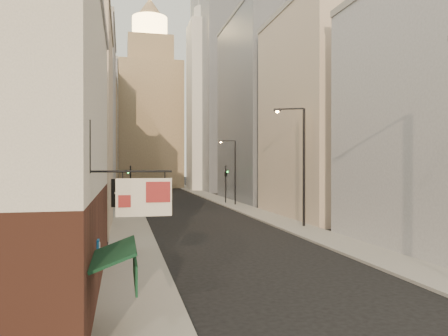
# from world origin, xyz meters

# --- Properties ---
(sidewalk_left) EXTENTS (3.00, 140.00, 0.15)m
(sidewalk_left) POSITION_xyz_m (-6.50, 55.00, 0.07)
(sidewalk_left) COLOR gray
(sidewalk_left) RESTS_ON ground
(sidewalk_right) EXTENTS (3.00, 140.00, 0.15)m
(sidewalk_right) POSITION_xyz_m (6.50, 55.00, 0.07)
(sidewalk_right) COLOR gray
(sidewalk_right) RESTS_ON ground
(near_building_left) EXTENTS (8.30, 23.04, 12.30)m
(near_building_left) POSITION_xyz_m (-10.99, 9.00, 6.02)
(near_building_left) COLOR brown
(near_building_left) RESTS_ON ground
(left_bldg_beige) EXTENTS (8.00, 12.00, 16.00)m
(left_bldg_beige) POSITION_xyz_m (-12.00, 26.00, 8.00)
(left_bldg_beige) COLOR #C0AC97
(left_bldg_beige) RESTS_ON ground
(left_bldg_grey) EXTENTS (8.00, 16.00, 20.00)m
(left_bldg_grey) POSITION_xyz_m (-12.00, 42.00, 10.00)
(left_bldg_grey) COLOR gray
(left_bldg_grey) RESTS_ON ground
(left_bldg_tan) EXTENTS (8.00, 18.00, 17.00)m
(left_bldg_tan) POSITION_xyz_m (-12.00, 60.00, 8.50)
(left_bldg_tan) COLOR #8E7555
(left_bldg_tan) RESTS_ON ground
(left_bldg_wingrid) EXTENTS (8.00, 20.00, 24.00)m
(left_bldg_wingrid) POSITION_xyz_m (-12.00, 80.00, 12.00)
(left_bldg_wingrid) COLOR gray
(left_bldg_wingrid) RESTS_ON ground
(right_bldg_beige) EXTENTS (8.00, 16.00, 20.00)m
(right_bldg_beige) POSITION_xyz_m (12.00, 30.00, 10.00)
(right_bldg_beige) COLOR #C0AC97
(right_bldg_beige) RESTS_ON ground
(right_bldg_wingrid) EXTENTS (8.00, 20.00, 26.00)m
(right_bldg_wingrid) POSITION_xyz_m (12.00, 50.00, 13.00)
(right_bldg_wingrid) COLOR gray
(right_bldg_wingrid) RESTS_ON ground
(highrise) EXTENTS (21.00, 23.00, 51.20)m
(highrise) POSITION_xyz_m (18.00, 78.00, 25.66)
(highrise) COLOR gray
(highrise) RESTS_ON ground
(clock_tower) EXTENTS (14.00, 14.00, 44.90)m
(clock_tower) POSITION_xyz_m (-1.00, 92.00, 17.63)
(clock_tower) COLOR #8E7555
(clock_tower) RESTS_ON ground
(white_tower) EXTENTS (8.00, 8.00, 41.50)m
(white_tower) POSITION_xyz_m (10.00, 78.00, 18.61)
(white_tower) COLOR silver
(white_tower) RESTS_ON ground
(streetlamp_mid) EXTENTS (2.38, 1.24, 9.73)m
(streetlamp_mid) POSITION_xyz_m (6.97, 23.26, 5.56)
(streetlamp_mid) COLOR black
(streetlamp_mid) RESTS_ON ground
(streetlamp_far) EXTENTS (2.12, 0.59, 8.17)m
(streetlamp_far) POSITION_xyz_m (6.41, 43.12, 4.67)
(streetlamp_far) COLOR black
(streetlamp_far) RESTS_ON ground
(traffic_light_left) EXTENTS (0.55, 0.44, 5.00)m
(traffic_light_left) POSITION_xyz_m (-6.25, 41.33, 3.46)
(traffic_light_left) COLOR black
(traffic_light_left) RESTS_ON ground
(traffic_light_right) EXTENTS (0.68, 0.68, 5.00)m
(traffic_light_right) POSITION_xyz_m (6.04, 45.85, 3.80)
(traffic_light_right) COLOR black
(traffic_light_right) RESTS_ON ground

